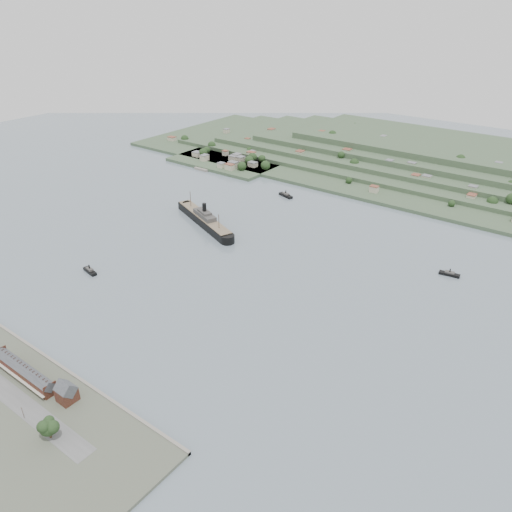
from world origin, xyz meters
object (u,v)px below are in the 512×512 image
Objects in this scene: gabled_building at (66,392)px; tugboat at (90,271)px; terrace_row at (24,371)px; steamship at (203,218)px; fig_tree at (48,427)px.

gabled_building is 157.04m from tugboat.
steamship is (-74.44, 242.85, -1.65)m from terrace_row.
gabled_building is at bearing 126.65° from fig_tree.
terrace_row is at bearing -52.88° from tugboat.
steamship is (-111.94, 238.82, -3.00)m from gabled_building.
tugboat is 1.33× the size of fig_tree.
gabled_building is 263.77m from steamship.
steamship is 136.10m from tugboat.
terrace_row is at bearing -173.88° from gabled_building.
terrace_row is 37.74m from gabled_building.
gabled_building reaches higher than tugboat.
steamship reaches higher than fig_tree.
fig_tree is at bearing -42.84° from tugboat.
steamship is 291.10m from fig_tree.
steamship is at bearing 115.11° from gabled_building.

